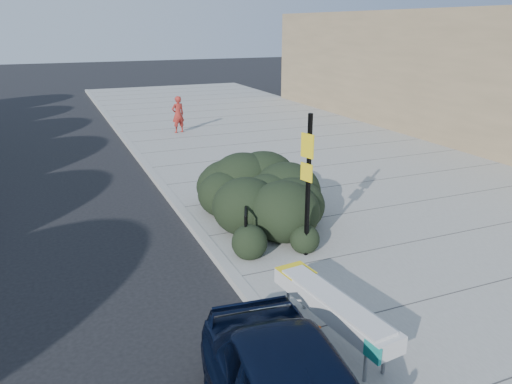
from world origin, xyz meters
The scene contains 8 objects.
ground centered at (0.00, 0.00, 0.00)m, with size 120.00×120.00×0.00m, color black.
sidewalk_near centered at (5.60, 5.00, 0.07)m, with size 11.20×50.00×0.15m, color gray.
curb_near centered at (0.00, 5.00, 0.08)m, with size 0.22×50.00×0.17m, color #9E9E99.
bench centered at (0.60, -2.36, 0.73)m, with size 0.76×2.48×0.73m.
bike_rack centered at (0.60, 1.01, 0.68)m, with size 0.27×0.56×0.88m.
sign_post centered at (1.62, 0.34, 1.77)m, with size 0.15×0.33×2.87m.
hedge centered at (1.50, 2.50, 0.93)m, with size 2.07×4.14×1.55m, color black.
pedestrian centered at (2.31, 13.07, 0.93)m, with size 0.57×0.37×1.55m, color maroon.
Camera 1 is at (-2.86, -7.70, 4.59)m, focal length 35.00 mm.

